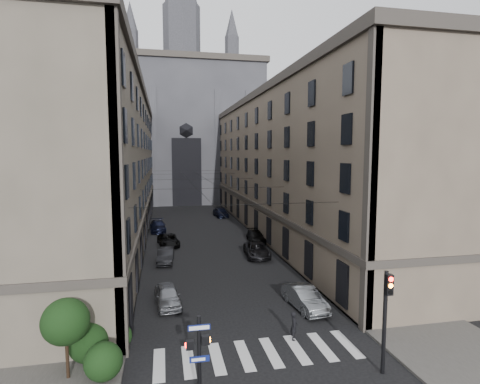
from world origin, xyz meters
TOP-DOWN VIEW (x-y plane):
  - sidewalk_left at (-10.50, 36.00)m, footprint 7.00×80.00m
  - sidewalk_right at (10.50, 36.00)m, footprint 7.00×80.00m
  - zebra_crossing at (0.00, 5.00)m, footprint 11.00×3.20m
  - building_left at (-13.44, 36.00)m, footprint 13.60×60.60m
  - building_right at (13.44, 36.00)m, footprint 13.60×60.60m
  - gothic_tower at (0.00, 74.96)m, footprint 35.00×23.00m
  - pedestrian_signal_left at (-3.51, 1.50)m, footprint 1.02×0.38m
  - traffic_light_right at (5.60, 1.92)m, footprint 0.34×0.50m
  - shrub_cluster at (-8.72, 5.01)m, footprint 3.90×4.40m
  - tram_wires at (0.00, 35.63)m, footprint 14.00×60.00m
  - car_left_near at (-4.71, 12.64)m, footprint 2.11×4.33m
  - car_left_midnear at (-4.76, 23.37)m, footprint 1.82×4.47m
  - car_left_midfar at (-4.38, 30.25)m, footprint 2.78×5.08m
  - car_left_far at (-5.70, 38.92)m, footprint 2.40×5.28m
  - car_right_near at (4.70, 10.14)m, footprint 2.11×4.78m
  - car_right_midnear at (4.67, 23.58)m, footprint 2.89×5.42m
  - car_right_midfar at (6.20, 30.14)m, footprint 2.19×4.77m
  - car_right_far at (4.72, 48.92)m, footprint 2.40×5.02m
  - pedestrian at (2.45, 6.10)m, footprint 0.58×0.71m

SIDE VIEW (x-z plane):
  - zebra_crossing at x=0.00m, z-range 0.00..0.01m
  - sidewalk_left at x=-10.50m, z-range 0.00..0.15m
  - sidewalk_right at x=10.50m, z-range 0.00..0.15m
  - car_left_midfar at x=-4.38m, z-range 0.00..1.35m
  - car_right_midfar at x=6.20m, z-range 0.00..1.35m
  - car_left_near at x=-4.71m, z-range 0.00..1.42m
  - car_left_midnear at x=-4.76m, z-range 0.00..1.44m
  - car_right_midnear at x=4.67m, z-range 0.00..1.45m
  - car_left_far at x=-5.70m, z-range 0.00..1.50m
  - car_right_near at x=4.70m, z-range 0.00..1.53m
  - car_right_far at x=4.72m, z-range 0.00..1.65m
  - pedestrian at x=2.45m, z-range 0.00..1.67m
  - shrub_cluster at x=-8.72m, z-range -0.15..3.75m
  - pedestrian_signal_left at x=-3.51m, z-range 0.32..4.32m
  - traffic_light_right at x=5.60m, z-range 0.69..5.89m
  - tram_wires at x=0.00m, z-range 7.03..7.46m
  - building_left at x=-13.44m, z-range -0.08..18.77m
  - building_right at x=13.44m, z-range -0.08..18.77m
  - gothic_tower at x=0.00m, z-range -11.20..46.80m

